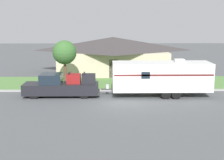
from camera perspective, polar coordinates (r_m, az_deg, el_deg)
The scene contains 8 objects.
ground_plane at distance 24.91m, azimuth 1.05°, elevation -4.00°, with size 120.00×120.00×0.00m, color #515456.
curb_strip at distance 28.53m, azimuth 0.78°, elevation -1.90°, with size 80.00×0.30×0.14m.
lawn_strip at distance 32.11m, azimuth 0.58°, elevation -0.52°, with size 80.00×7.00×0.03m.
house_across_street at distance 38.09m, azimuth 0.18°, elevation 4.73°, with size 13.71×8.32×4.35m.
pickup_truck at distance 26.80m, azimuth -9.23°, elevation -1.11°, with size 6.41×1.98×2.05m.
travel_trailer at distance 26.77m, azimuth 9.01°, elevation 0.69°, with size 9.26×2.51×3.18m.
mailbox at distance 30.37m, azimuth 14.48°, elevation 0.40°, with size 0.48×0.20×1.35m.
tree_in_yard at distance 30.41m, azimuth -8.67°, elevation 4.97°, with size 2.31×2.31×4.48m.
Camera 1 is at (-0.88, -24.03, 6.51)m, focal length 50.00 mm.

